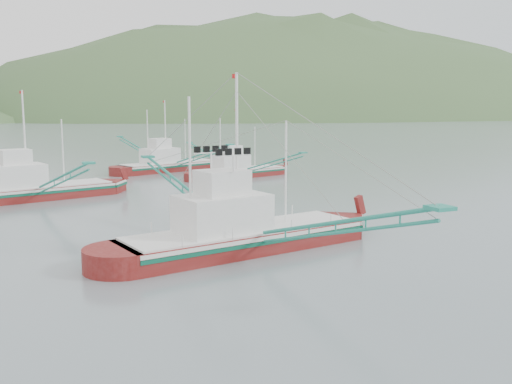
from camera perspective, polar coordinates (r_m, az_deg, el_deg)
name	(u,v)px	position (r m, az deg, el deg)	size (l,w,h in m)	color
ground	(296,257)	(35.11, 4.02, -6.50)	(1200.00, 1200.00, 0.00)	slate
main_boat	(242,218)	(36.19, -1.44, -2.65)	(16.93, 29.46, 12.03)	maroon
bg_boat_left	(31,178)	(60.33, -21.58, 1.29)	(16.26, 27.95, 11.52)	maroon
bg_boat_right	(239,163)	(74.30, -1.75, 2.87)	(13.51, 23.16, 9.57)	maroon
bg_boat_far	(168,156)	(82.20, -8.79, 3.55)	(15.19, 25.80, 10.80)	maroon
headland_right	(307,117)	(526.44, 5.08, 7.50)	(684.00, 432.00, 306.00)	#3B5B2F
ridge_distant	(52,116)	(591.75, -19.76, 7.14)	(960.00, 400.00, 240.00)	slate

